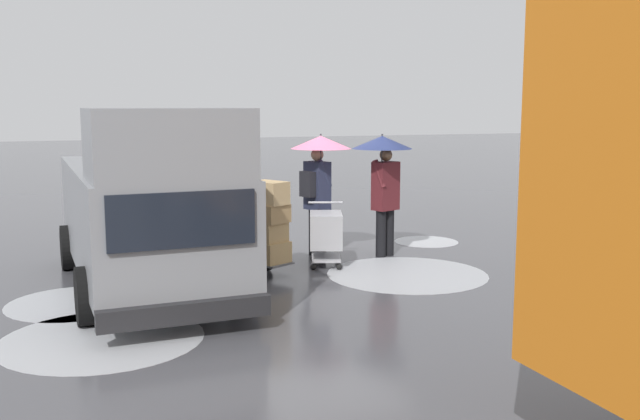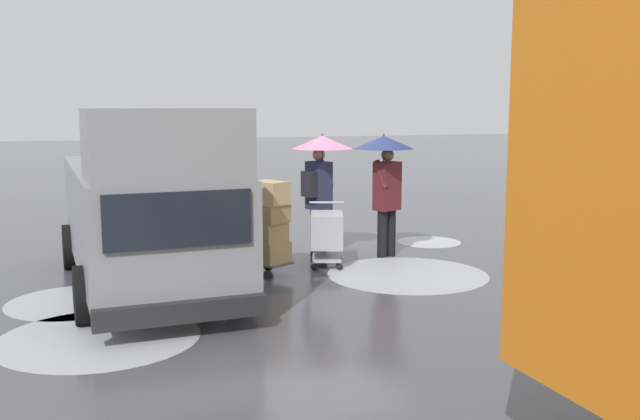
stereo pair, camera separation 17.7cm
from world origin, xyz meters
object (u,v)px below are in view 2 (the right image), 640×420
object	(u,v)px
hand_dolly_boxes	(269,225)
pedestrian_pink_side	(385,166)
cargo_van_parked_right	(148,209)
shopping_cart_vendor	(327,232)
pedestrian_black_side	(320,167)

from	to	relation	value
hand_dolly_boxes	pedestrian_pink_side	distance (m)	2.52
cargo_van_parked_right	shopping_cart_vendor	xyz separation A→B (m)	(-2.93, -0.63, -0.61)
shopping_cart_vendor	hand_dolly_boxes	bearing A→B (deg)	19.42
shopping_cart_vendor	hand_dolly_boxes	world-z (taller)	hand_dolly_boxes
hand_dolly_boxes	pedestrian_black_side	bearing A→B (deg)	-137.03
cargo_van_parked_right	pedestrian_black_side	world-z (taller)	cargo_van_parked_right
pedestrian_black_side	hand_dolly_boxes	bearing A→B (deg)	42.97
cargo_van_parked_right	hand_dolly_boxes	world-z (taller)	cargo_van_parked_right
shopping_cart_vendor	pedestrian_pink_side	world-z (taller)	pedestrian_pink_side
shopping_cart_vendor	hand_dolly_boxes	size ratio (longest dim) A/B	0.69
shopping_cart_vendor	pedestrian_pink_side	size ratio (longest dim) A/B	0.47
cargo_van_parked_right	hand_dolly_boxes	bearing A→B (deg)	-172.24
cargo_van_parked_right	pedestrian_black_side	size ratio (longest dim) A/B	2.52
cargo_van_parked_right	hand_dolly_boxes	size ratio (longest dim) A/B	3.65
cargo_van_parked_right	shopping_cart_vendor	size ratio (longest dim) A/B	5.32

